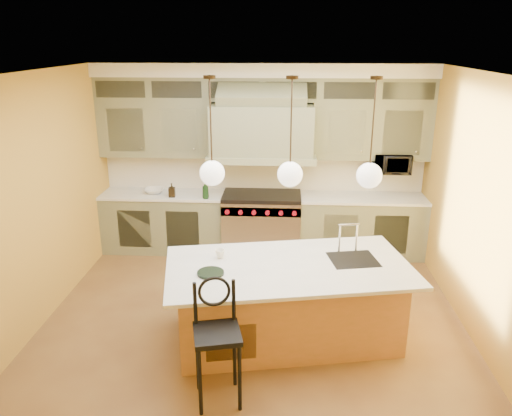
# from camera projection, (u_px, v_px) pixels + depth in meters

# --- Properties ---
(floor) EXTENTS (5.00, 5.00, 0.00)m
(floor) POSITION_uv_depth(u_px,v_px,m) (253.00, 323.00, 5.96)
(floor) COLOR brown
(floor) RESTS_ON ground
(ceiling) EXTENTS (5.00, 5.00, 0.00)m
(ceiling) POSITION_uv_depth(u_px,v_px,m) (252.00, 73.00, 5.03)
(ceiling) COLOR white
(ceiling) RESTS_ON wall_back
(wall_back) EXTENTS (5.00, 0.00, 5.00)m
(wall_back) POSITION_uv_depth(u_px,v_px,m) (263.00, 158.00, 7.86)
(wall_back) COLOR gold
(wall_back) RESTS_ON ground
(wall_front) EXTENTS (5.00, 0.00, 5.00)m
(wall_front) POSITION_uv_depth(u_px,v_px,m) (227.00, 338.00, 3.13)
(wall_front) COLOR gold
(wall_front) RESTS_ON ground
(wall_left) EXTENTS (0.00, 5.00, 5.00)m
(wall_left) POSITION_uv_depth(u_px,v_px,m) (32.00, 205.00, 5.63)
(wall_left) COLOR gold
(wall_left) RESTS_ON ground
(wall_right) EXTENTS (0.00, 5.00, 5.00)m
(wall_right) POSITION_uv_depth(u_px,v_px,m) (485.00, 214.00, 5.35)
(wall_right) COLOR gold
(wall_right) RESTS_ON ground
(back_cabinetry) EXTENTS (5.00, 0.77, 2.90)m
(back_cabinetry) POSITION_uv_depth(u_px,v_px,m) (262.00, 163.00, 7.61)
(back_cabinetry) COLOR #767A5A
(back_cabinetry) RESTS_ON floor
(range) EXTENTS (1.20, 0.74, 0.96)m
(range) POSITION_uv_depth(u_px,v_px,m) (262.00, 223.00, 7.83)
(range) COLOR silver
(range) RESTS_ON floor
(kitchen_island) EXTENTS (2.83, 1.85, 1.35)m
(kitchen_island) POSITION_uv_depth(u_px,v_px,m) (288.00, 300.00, 5.55)
(kitchen_island) COLOR #AC783D
(kitchen_island) RESTS_ON floor
(counter_stool) EXTENTS (0.50, 0.50, 1.20)m
(counter_stool) POSITION_uv_depth(u_px,v_px,m) (217.00, 334.00, 4.53)
(counter_stool) COLOR black
(counter_stool) RESTS_ON floor
(microwave) EXTENTS (0.54, 0.37, 0.30)m
(microwave) POSITION_uv_depth(u_px,v_px,m) (391.00, 163.00, 7.51)
(microwave) COLOR black
(microwave) RESTS_ON back_cabinetry
(oil_bottle_a) EXTENTS (0.11, 0.11, 0.26)m
(oil_bottle_a) POSITION_uv_depth(u_px,v_px,m) (205.00, 190.00, 7.48)
(oil_bottle_a) COLOR black
(oil_bottle_a) RESTS_ON back_cabinetry
(oil_bottle_b) EXTENTS (0.10, 0.11, 0.21)m
(oil_bottle_b) POSITION_uv_depth(u_px,v_px,m) (172.00, 190.00, 7.57)
(oil_bottle_b) COLOR black
(oil_bottle_b) RESTS_ON back_cabinetry
(fruit_bowl) EXTENTS (0.32, 0.32, 0.07)m
(fruit_bowl) POSITION_uv_depth(u_px,v_px,m) (154.00, 191.00, 7.78)
(fruit_bowl) COLOR silver
(fruit_bowl) RESTS_ON back_cabinetry
(cup) EXTENTS (0.12, 0.12, 0.10)m
(cup) POSITION_uv_depth(u_px,v_px,m) (220.00, 254.00, 5.53)
(cup) COLOR white
(cup) RESTS_ON kitchen_island
(pendant_left) EXTENTS (0.26, 0.26, 1.11)m
(pendant_left) POSITION_uv_depth(u_px,v_px,m) (212.00, 170.00, 5.12)
(pendant_left) COLOR #2D2319
(pendant_left) RESTS_ON ceiling
(pendant_center) EXTENTS (0.26, 0.26, 1.11)m
(pendant_center) POSITION_uv_depth(u_px,v_px,m) (290.00, 171.00, 5.07)
(pendant_center) COLOR #2D2319
(pendant_center) RESTS_ON ceiling
(pendant_right) EXTENTS (0.26, 0.26, 1.11)m
(pendant_right) POSITION_uv_depth(u_px,v_px,m) (369.00, 173.00, 5.03)
(pendant_right) COLOR #2D2319
(pendant_right) RESTS_ON ceiling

